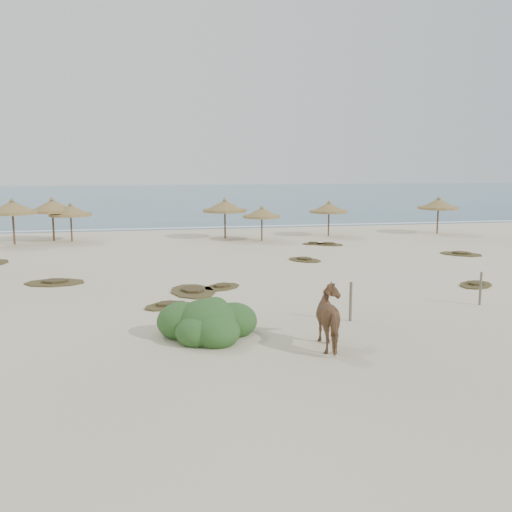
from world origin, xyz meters
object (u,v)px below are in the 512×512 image
(palapa_1, at_px, (12,208))
(horse, at_px, (334,318))
(palapa_0, at_px, (52,207))
(bush, at_px, (208,323))

(palapa_1, height_order, horse, palapa_1)
(palapa_0, bearing_deg, palapa_1, -152.32)
(bush, bearing_deg, horse, -26.43)
(palapa_1, distance_m, horse, 28.15)
(horse, bearing_deg, bush, -22.64)
(horse, bearing_deg, palapa_0, -62.66)
(palapa_1, distance_m, bush, 25.14)
(bush, bearing_deg, palapa_0, 107.99)
(palapa_0, height_order, bush, palapa_0)
(palapa_1, bearing_deg, bush, -66.11)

